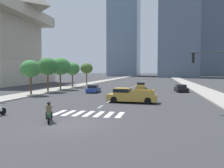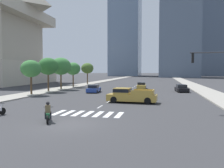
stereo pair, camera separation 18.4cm
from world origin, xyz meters
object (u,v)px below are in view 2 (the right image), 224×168
at_px(traffic_signal_near, 222,68).
at_px(street_tree_fourth, 73,69).
at_px(pickup_truck, 130,96).
at_px(sedan_gold_1, 141,86).
at_px(sedan_blue_2, 94,89).
at_px(street_tree_fifth, 87,68).
at_px(street_tree_nearest, 31,69).
at_px(street_tree_third, 61,66).
at_px(motorcycle_trailing, 48,114).
at_px(sedan_black_0, 182,89).
at_px(street_tree_second, 48,66).

height_order(traffic_signal_near, street_tree_fourth, traffic_signal_near).
xyz_separation_m(pickup_truck, sedan_gold_1, (-0.37, 21.41, -0.20)).
relative_size(sedan_gold_1, sedan_blue_2, 0.97).
height_order(sedan_gold_1, street_tree_fifth, street_tree_fifth).
bearing_deg(sedan_gold_1, street_tree_nearest, -45.42).
xyz_separation_m(pickup_truck, street_tree_third, (-15.56, 15.92, 3.74)).
xyz_separation_m(motorcycle_trailing, sedan_black_0, (11.43, 27.23, -0.01)).
bearing_deg(street_tree_fifth, street_tree_third, -90.00).
xyz_separation_m(sedan_blue_2, street_tree_third, (-7.90, 4.38, 3.96)).
distance_m(motorcycle_trailing, street_tree_fourth, 35.89).
distance_m(street_tree_third, street_tree_fourth, 6.50).
height_order(sedan_gold_1, street_tree_nearest, street_tree_nearest).
xyz_separation_m(sedan_blue_2, street_tree_second, (-7.90, -0.88, 3.85)).
bearing_deg(street_tree_nearest, traffic_signal_near, -22.46).
distance_m(street_tree_nearest, street_tree_fourth, 17.24).
bearing_deg(street_tree_fifth, street_tree_second, -90.00).
xyz_separation_m(sedan_gold_1, street_tree_second, (-15.19, -10.75, 3.83)).
relative_size(sedan_blue_2, street_tree_third, 0.74).
bearing_deg(street_tree_second, sedan_blue_2, 6.35).
distance_m(sedan_gold_1, street_tree_nearest, 22.48).
height_order(pickup_truck, traffic_signal_near, traffic_signal_near).
xyz_separation_m(traffic_signal_near, street_tree_second, (-24.28, 15.53, 0.49)).
bearing_deg(street_tree_second, street_tree_nearest, -90.00).
distance_m(pickup_truck, street_tree_fifth, 36.41).
height_order(motorcycle_trailing, pickup_truck, pickup_truck).
height_order(sedan_black_0, street_tree_fifth, street_tree_fifth).
height_order(sedan_black_0, sedan_blue_2, sedan_blue_2).
bearing_deg(street_tree_third, sedan_blue_2, -29.02).
relative_size(sedan_blue_2, street_tree_nearest, 0.88).
bearing_deg(street_tree_nearest, sedan_blue_2, 38.88).
relative_size(street_tree_nearest, street_tree_third, 0.84).
height_order(street_tree_nearest, street_tree_fifth, street_tree_fifth).
bearing_deg(street_tree_fourth, sedan_blue_2, -54.01).
distance_m(motorcycle_trailing, sedan_blue_2, 23.27).
distance_m(sedan_black_0, sedan_gold_1, 9.36).
xyz_separation_m(motorcycle_trailing, street_tree_fourth, (-11.21, 33.91, 3.55)).
bearing_deg(traffic_signal_near, sedan_blue_2, -45.03).
relative_size(street_tree_second, street_tree_fifth, 1.03).
xyz_separation_m(pickup_truck, street_tree_fifth, (-15.56, 32.73, 3.52)).
distance_m(pickup_truck, traffic_signal_near, 10.47).
distance_m(sedan_gold_1, street_tree_fourth, 15.62).
relative_size(sedan_black_0, street_tree_fifth, 0.78).
relative_size(traffic_signal_near, street_tree_nearest, 1.07).
bearing_deg(street_tree_third, street_tree_fifth, 90.00).
bearing_deg(sedan_black_0, street_tree_second, -83.20).
xyz_separation_m(traffic_signal_near, street_tree_fourth, (-24.28, 27.28, 0.18)).
relative_size(motorcycle_trailing, traffic_signal_near, 0.35).
bearing_deg(street_tree_second, motorcycle_trailing, -63.17).
bearing_deg(street_tree_nearest, street_tree_fifth, 90.00).
relative_size(sedan_gold_1, street_tree_third, 0.72).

